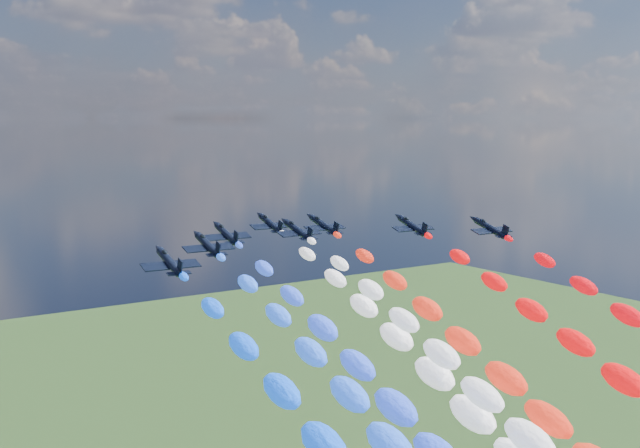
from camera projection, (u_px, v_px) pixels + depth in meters
jet_0 at (170, 262)px, 114.66m from camera, size 8.67×11.47×5.35m
jet_1 at (208, 245)px, 130.12m from camera, size 8.52×11.36×5.35m
jet_2 at (226, 234)px, 142.48m from camera, size 8.65×11.45×5.35m
jet_3 at (298, 230)px, 147.00m from camera, size 8.22×11.14×5.35m
jet_4 at (270, 224)px, 156.48m from camera, size 8.47×11.32×5.35m
jet_5 at (323, 225)px, 154.34m from camera, size 8.44×11.30×5.35m
jet_6 at (412, 226)px, 153.46m from camera, size 8.78×11.54×5.35m
jet_7 at (490, 228)px, 150.08m from camera, size 8.44×11.31×5.35m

